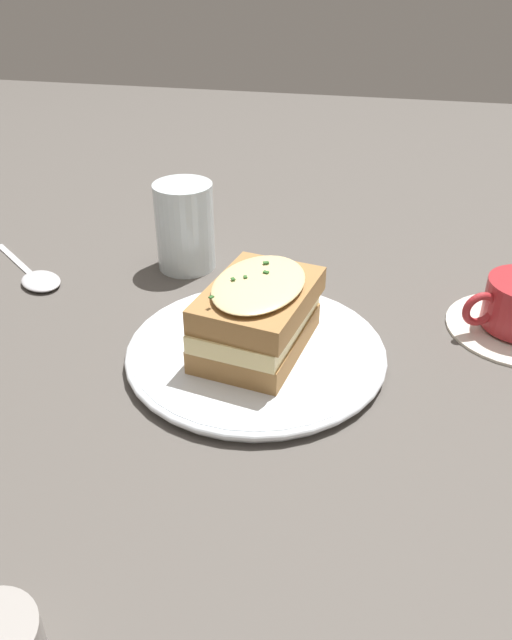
# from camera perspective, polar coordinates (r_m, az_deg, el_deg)

# --- Properties ---
(ground_plane) EXTENTS (2.40, 2.40, 0.00)m
(ground_plane) POSITION_cam_1_polar(r_m,az_deg,el_deg) (0.63, -1.04, -3.72)
(ground_plane) COLOR #514C47
(dinner_plate) EXTENTS (0.26, 0.26, 0.01)m
(dinner_plate) POSITION_cam_1_polar(r_m,az_deg,el_deg) (0.63, -0.00, -2.91)
(dinner_plate) COLOR white
(dinner_plate) RESTS_ON ground_plane
(sandwich) EXTENTS (0.12, 0.15, 0.08)m
(sandwich) POSITION_cam_1_polar(r_m,az_deg,el_deg) (0.61, 0.12, 0.49)
(sandwich) COLOR #A37542
(sandwich) RESTS_ON dinner_plate
(water_glass) EXTENTS (0.07, 0.07, 0.11)m
(water_glass) POSITION_cam_1_polar(r_m,az_deg,el_deg) (0.79, -6.52, 8.49)
(water_glass) COLOR silver
(water_glass) RESTS_ON ground_plane
(spoon) EXTENTS (0.15, 0.13, 0.01)m
(spoon) POSITION_cam_1_polar(r_m,az_deg,el_deg) (0.82, -19.32, 3.61)
(spoon) COLOR silver
(spoon) RESTS_ON ground_plane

